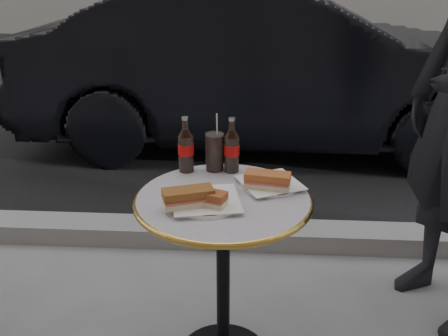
# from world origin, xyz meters

# --- Properties ---
(asphalt_road) EXTENTS (40.00, 8.00, 0.00)m
(asphalt_road) POSITION_xyz_m (0.00, 5.00, 0.00)
(asphalt_road) COLOR black
(asphalt_road) RESTS_ON ground
(curb) EXTENTS (40.00, 0.20, 0.12)m
(curb) POSITION_xyz_m (0.00, 0.90, 0.05)
(curb) COLOR gray
(curb) RESTS_ON ground
(bistro_table) EXTENTS (0.62, 0.62, 0.73)m
(bistro_table) POSITION_xyz_m (0.00, 0.00, 0.37)
(bistro_table) COLOR #BAB2C4
(bistro_table) RESTS_ON ground
(plate_left) EXTENTS (0.24, 0.24, 0.01)m
(plate_left) POSITION_xyz_m (-0.05, -0.05, 0.74)
(plate_left) COLOR white
(plate_left) RESTS_ON bistro_table
(plate_right) EXTENTS (0.26, 0.26, 0.01)m
(plate_right) POSITION_xyz_m (0.16, 0.10, 0.74)
(plate_right) COLOR silver
(plate_right) RESTS_ON bistro_table
(sandwich_left_a) EXTENTS (0.18, 0.13, 0.06)m
(sandwich_left_a) POSITION_xyz_m (-0.11, -0.10, 0.77)
(sandwich_left_a) COLOR brown
(sandwich_left_a) RESTS_ON plate_left
(sandwich_left_b) EXTENTS (0.15, 0.11, 0.05)m
(sandwich_left_b) POSITION_xyz_m (-0.05, -0.09, 0.77)
(sandwich_left_b) COLOR brown
(sandwich_left_b) RESTS_ON plate_left
(sandwich_right) EXTENTS (0.17, 0.10, 0.06)m
(sandwich_right) POSITION_xyz_m (0.15, 0.06, 0.77)
(sandwich_right) COLOR #B45B2D
(sandwich_right) RESTS_ON plate_right
(cola_bottle_left) EXTENTS (0.08, 0.08, 0.22)m
(cola_bottle_left) POSITION_xyz_m (-0.16, 0.22, 0.84)
(cola_bottle_left) COLOR black
(cola_bottle_left) RESTS_ON bistro_table
(cola_bottle_right) EXTENTS (0.08, 0.08, 0.22)m
(cola_bottle_right) POSITION_xyz_m (0.02, 0.23, 0.84)
(cola_bottle_right) COLOR black
(cola_bottle_right) RESTS_ON bistro_table
(cola_glass) EXTENTS (0.08, 0.08, 0.15)m
(cola_glass) POSITION_xyz_m (-0.05, 0.24, 0.81)
(cola_glass) COLOR black
(cola_glass) RESTS_ON bistro_table
(parked_car) EXTENTS (1.47, 4.09, 1.34)m
(parked_car) POSITION_xyz_m (0.24, 2.56, 0.67)
(parked_car) COLOR black
(parked_car) RESTS_ON ground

